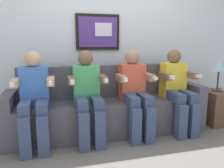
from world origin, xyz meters
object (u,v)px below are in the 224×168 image
at_px(person_leftmost, 34,96).
at_px(person_rightmost, 177,87).
at_px(table_lamp, 219,67).
at_px(person_left_center, 88,93).
at_px(person_right_center, 135,90).
at_px(couch, 109,110).
at_px(side_table_right, 217,107).

height_order(person_leftmost, person_rightmost, same).
bearing_deg(table_lamp, person_leftmost, -178.36).
xyz_separation_m(person_left_center, person_right_center, (0.61, 0.00, 0.00)).
xyz_separation_m(couch, table_lamp, (1.63, -0.10, 0.55)).
bearing_deg(table_lamp, side_table_right, -33.85).
bearing_deg(person_rightmost, person_left_center, 180.00).
bearing_deg(person_leftmost, side_table_right, 1.37).
height_order(couch, person_rightmost, person_rightmost).
bearing_deg(person_right_center, person_left_center, 180.00).
relative_size(person_left_center, side_table_right, 2.22).
height_order(couch, side_table_right, couch).
xyz_separation_m(couch, person_right_center, (0.31, -0.17, 0.29)).
xyz_separation_m(person_right_center, person_rightmost, (0.61, 0.00, 0.00)).
bearing_deg(side_table_right, person_leftmost, -178.63).
xyz_separation_m(person_rightmost, side_table_right, (0.73, 0.06, -0.36)).
bearing_deg(person_leftmost, couch, 10.44).
bearing_deg(table_lamp, person_rightmost, -174.15).
bearing_deg(person_leftmost, person_right_center, 0.00).
bearing_deg(side_table_right, table_lamp, 146.15).
bearing_deg(person_leftmost, person_rightmost, 0.00).
height_order(person_left_center, person_rightmost, same).
relative_size(person_leftmost, table_lamp, 2.41).
bearing_deg(person_right_center, couch, 151.06).
bearing_deg(person_left_center, person_rightmost, 0.00).
bearing_deg(table_lamp, couch, 176.62).
xyz_separation_m(person_rightmost, table_lamp, (0.71, 0.07, 0.25)).
relative_size(person_left_center, person_rightmost, 1.00).
xyz_separation_m(person_leftmost, person_rightmost, (1.84, 0.00, 0.00)).
bearing_deg(person_left_center, side_table_right, 1.80).
relative_size(couch, person_right_center, 2.34).
relative_size(person_right_center, side_table_right, 2.22).
distance_m(person_right_center, person_rightmost, 0.61).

